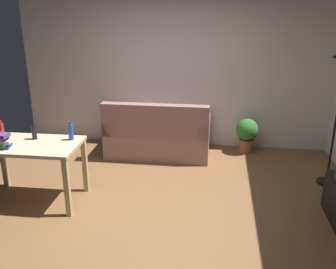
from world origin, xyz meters
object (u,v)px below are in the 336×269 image
(potted_plant, at_px, (247,133))
(bottle_blue, at_px, (71,132))
(bottle_red, at_px, (2,129))
(bottle_dark, at_px, (34,131))
(couch, at_px, (158,137))
(desk, at_px, (30,152))

(potted_plant, relative_size, bottle_blue, 2.42)
(bottle_red, xyz_separation_m, bottle_dark, (0.46, -0.06, 0.02))
(bottle_red, bearing_deg, bottle_blue, -1.33)
(couch, distance_m, desk, 2.13)
(couch, relative_size, bottle_dark, 6.59)
(desk, distance_m, bottle_red, 0.54)
(couch, bearing_deg, bottle_blue, 60.16)
(desk, relative_size, bottle_dark, 4.88)
(desk, height_order, bottle_blue, bottle_blue)
(desk, xyz_separation_m, bottle_blue, (0.46, 0.19, 0.21))
(bottle_red, bearing_deg, couch, 39.36)
(bottle_blue, bearing_deg, bottle_red, 178.67)
(potted_plant, height_order, bottle_blue, bottle_blue)
(bottle_red, height_order, bottle_blue, bottle_blue)
(bottle_red, xyz_separation_m, bottle_blue, (0.92, -0.02, 0.02))
(couch, height_order, bottle_blue, bottle_blue)
(couch, bearing_deg, bottle_red, 39.36)
(potted_plant, bearing_deg, bottle_dark, -146.31)
(potted_plant, relative_size, bottle_dark, 2.30)
(bottle_dark, bearing_deg, couch, 49.17)
(potted_plant, distance_m, bottle_red, 3.67)
(potted_plant, bearing_deg, bottle_red, -151.12)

